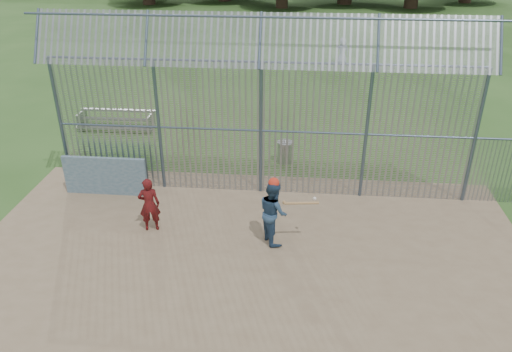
# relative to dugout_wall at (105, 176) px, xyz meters

# --- Properties ---
(ground) EXTENTS (120.00, 120.00, 0.00)m
(ground) POSITION_rel_dugout_wall_xyz_m (4.60, -2.90, -0.62)
(ground) COLOR #2D511E
(ground) RESTS_ON ground
(dirt_infield) EXTENTS (14.00, 10.00, 0.02)m
(dirt_infield) POSITION_rel_dugout_wall_xyz_m (4.60, -3.40, -0.61)
(dirt_infield) COLOR #756047
(dirt_infield) RESTS_ON ground
(dugout_wall) EXTENTS (2.50, 0.12, 1.20)m
(dugout_wall) POSITION_rel_dugout_wall_xyz_m (0.00, 0.00, 0.00)
(dugout_wall) COLOR #38566B
(dugout_wall) RESTS_ON dirt_infield
(batter) EXTENTS (0.94, 1.02, 1.70)m
(batter) POSITION_rel_dugout_wall_xyz_m (5.14, -1.99, 0.25)
(batter) COLOR navy
(batter) RESTS_ON dirt_infield
(onlooker) EXTENTS (0.62, 0.48, 1.52)m
(onlooker) POSITION_rel_dugout_wall_xyz_m (1.87, -1.78, 0.16)
(onlooker) COLOR maroon
(onlooker) RESTS_ON dirt_infield
(bg_kid_standing) EXTENTS (0.80, 0.60, 1.48)m
(bg_kid_standing) POSITION_rel_dugout_wall_xyz_m (7.96, 16.03, 0.12)
(bg_kid_standing) COLOR gray
(bg_kid_standing) RESTS_ON ground
(batting_gear) EXTENTS (1.26, 0.37, 0.63)m
(batting_gear) POSITION_rel_dugout_wall_xyz_m (5.28, -2.02, 0.99)
(batting_gear) COLOR red
(batting_gear) RESTS_ON ground
(trash_can) EXTENTS (0.56, 0.56, 0.82)m
(trash_can) POSITION_rel_dugout_wall_xyz_m (5.25, 2.75, -0.24)
(trash_can) COLOR gray
(trash_can) RESTS_ON ground
(bleacher) EXTENTS (3.00, 0.95, 0.72)m
(bleacher) POSITION_rel_dugout_wall_xyz_m (-1.46, 5.09, -0.21)
(bleacher) COLOR slate
(bleacher) RESTS_ON ground
(backstop_fence) EXTENTS (20.09, 0.81, 5.30)m
(backstop_fence) POSITION_rel_dugout_wall_xyz_m (6.41, 0.53, 1.74)
(backstop_fence) COLOR #47566B
(backstop_fence) RESTS_ON ground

